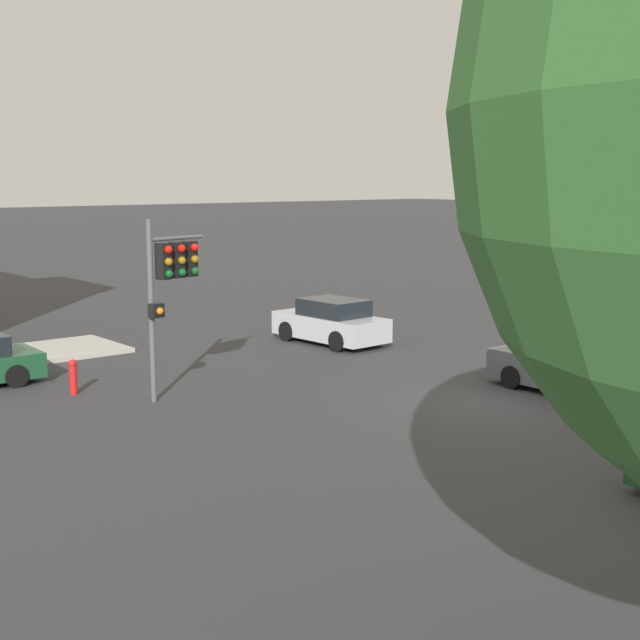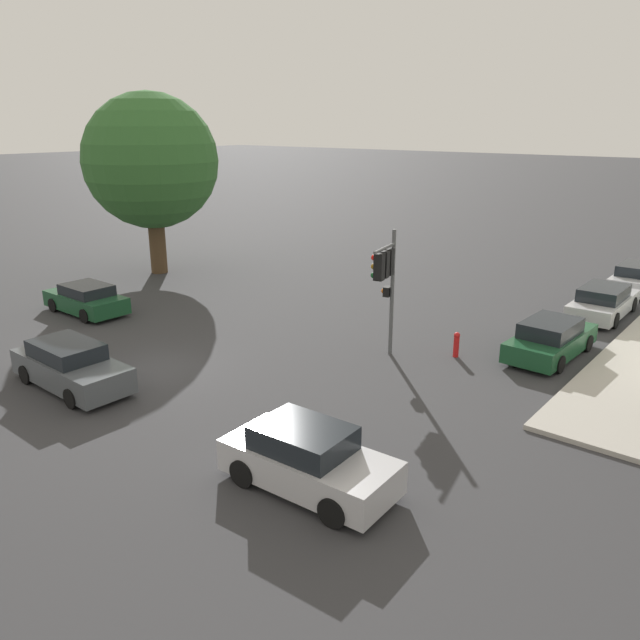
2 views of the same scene
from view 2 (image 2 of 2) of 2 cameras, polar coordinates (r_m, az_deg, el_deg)
The scene contains 10 objects.
ground_plane at distance 21.97m, azimuth -15.19°, elevation -4.48°, with size 300.00×300.00×0.00m, color #333335.
street_tree at distance 35.26m, azimuth -15.20°, elevation 13.81°, with size 7.10×7.10×9.61m.
traffic_signal at distance 21.35m, azimuth 5.97°, elevation 4.42°, with size 0.85×1.88×4.54m.
crossing_car_0 at distance 14.54m, azimuth -1.14°, elevation -12.65°, with size 4.17×2.03×1.52m.
crossing_car_1 at distance 21.22m, azimuth -21.84°, elevation -3.94°, with size 4.59×1.93×1.46m.
crossing_car_2 at distance 29.17m, azimuth -20.59°, elevation 1.79°, with size 4.13×1.90×1.31m.
parked_car_0 at distance 23.72m, azimuth 20.34°, elevation -1.64°, with size 2.04×4.49×1.38m.
parked_car_1 at distance 29.50m, azimuth 24.48°, elevation 1.53°, with size 1.97×4.80×1.35m.
parked_car_2 at distance 34.57m, azimuth 26.92°, elevation 3.42°, with size 1.89×4.36×1.40m.
fire_hydrant at distance 22.78m, azimuth 12.36°, elevation -2.14°, with size 0.22×0.22×0.92m.
Camera 2 is at (16.77, -11.67, 8.07)m, focal length 35.00 mm.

